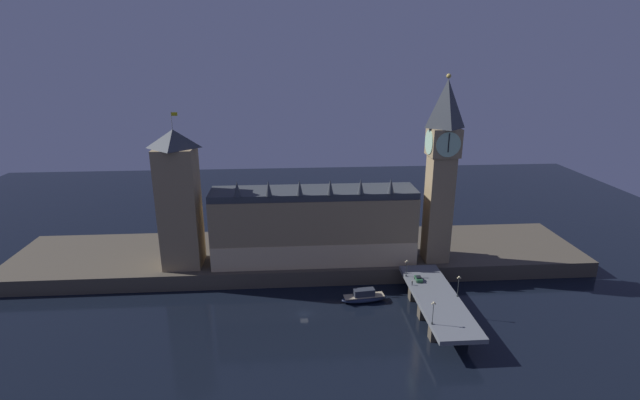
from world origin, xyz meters
TOP-DOWN VIEW (x-y plane):
  - ground_plane at (0.00, 0.00)m, footprint 400.00×400.00m
  - embankment at (0.00, 39.00)m, footprint 220.00×42.00m
  - parliament_hall at (4.87, 28.45)m, footprint 73.97×16.26m
  - clock_tower at (50.10, 25.79)m, footprint 10.62×10.73m
  - victoria_tower at (-42.73, 28.16)m, footprint 13.58×13.58m
  - bridge at (41.52, -5.00)m, footprint 13.39×46.00m
  - car_northbound_lead at (38.57, 6.32)m, footprint 2.10×3.82m
  - pedestrian_far_rail at (35.63, 3.33)m, footprint 0.38×0.38m
  - street_lamp_near at (35.23, -19.72)m, footprint 1.34×0.60m
  - street_lamp_mid at (47.81, -5.00)m, footprint 1.34×0.60m
  - street_lamp_far at (35.23, 9.72)m, footprint 1.34×0.60m
  - boat_upstream at (20.33, 6.31)m, footprint 15.79×5.98m

SIDE VIEW (x-z plane):
  - ground_plane at x=0.00m, z-range 0.00..0.00m
  - boat_upstream at x=20.33m, z-range -0.63..4.01m
  - embankment at x=0.00m, z-range 0.00..5.83m
  - bridge at x=41.52m, z-range 1.37..8.56m
  - car_northbound_lead at x=38.57m, z-range 7.14..8.65m
  - pedestrian_far_rail at x=35.63m, z-range 7.23..8.85m
  - street_lamp_far at x=35.23m, z-range 7.94..13.94m
  - street_lamp_mid at x=47.81m, z-range 8.06..15.08m
  - street_lamp_near at x=35.23m, z-range 8.07..15.16m
  - parliament_hall at x=4.87m, z-range 3.06..35.96m
  - victoria_tower at x=-42.73m, z-range 2.95..58.50m
  - clock_tower at x=50.10m, z-range 7.85..75.40m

